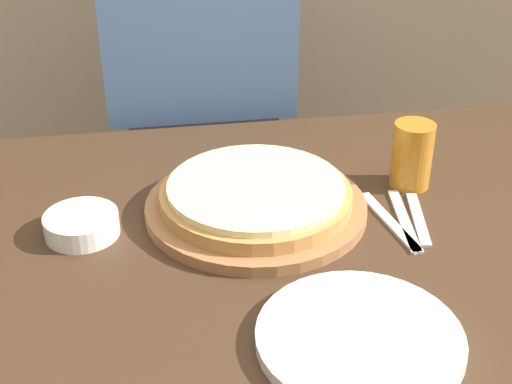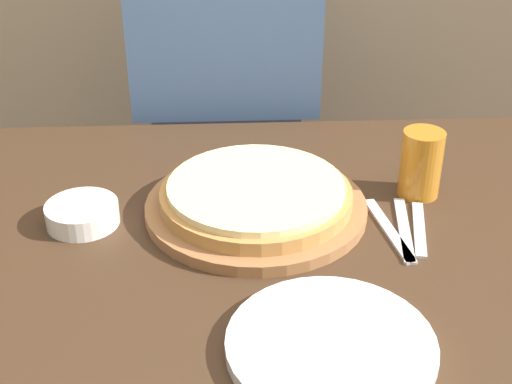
% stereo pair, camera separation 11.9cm
% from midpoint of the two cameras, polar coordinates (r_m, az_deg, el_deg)
% --- Properties ---
extents(pizza_on_board, '(0.37, 0.37, 0.06)m').
position_cam_midpoint_polar(pizza_on_board, '(1.20, 2.84, -0.69)').
color(pizza_on_board, '#99663D').
rests_on(pizza_on_board, dining_table).
extents(beer_glass, '(0.07, 0.07, 0.12)m').
position_cam_midpoint_polar(beer_glass, '(1.28, 15.70, 2.34)').
color(beer_glass, '#B7701E').
rests_on(beer_glass, dining_table).
extents(dinner_plate, '(0.27, 0.27, 0.02)m').
position_cam_midpoint_polar(dinner_plate, '(0.94, 9.69, -12.14)').
color(dinner_plate, silver).
rests_on(dinner_plate, dining_table).
extents(side_bowl, '(0.12, 0.12, 0.04)m').
position_cam_midpoint_polar(side_bowl, '(1.19, -10.98, -1.82)').
color(side_bowl, silver).
rests_on(side_bowl, dining_table).
extents(fork, '(0.05, 0.19, 0.00)m').
position_cam_midpoint_polar(fork, '(1.19, 13.43, -3.05)').
color(fork, silver).
rests_on(fork, dining_table).
extents(dinner_knife, '(0.04, 0.19, 0.00)m').
position_cam_midpoint_polar(dinner_knife, '(1.20, 14.58, -3.00)').
color(dinner_knife, silver).
rests_on(dinner_knife, dining_table).
extents(spoon, '(0.05, 0.16, 0.00)m').
position_cam_midpoint_polar(spoon, '(1.21, 15.71, -2.95)').
color(spoon, silver).
rests_on(spoon, dining_table).
extents(diner_person, '(0.42, 0.20, 1.30)m').
position_cam_midpoint_polar(diner_person, '(1.71, -0.37, 5.26)').
color(diner_person, '#33333D').
rests_on(diner_person, ground_plane).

